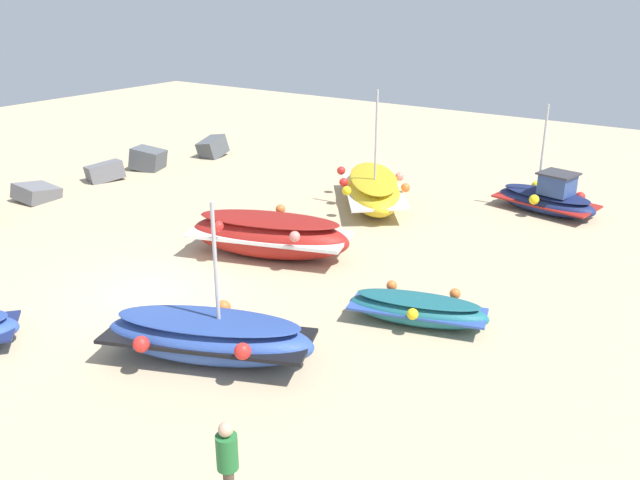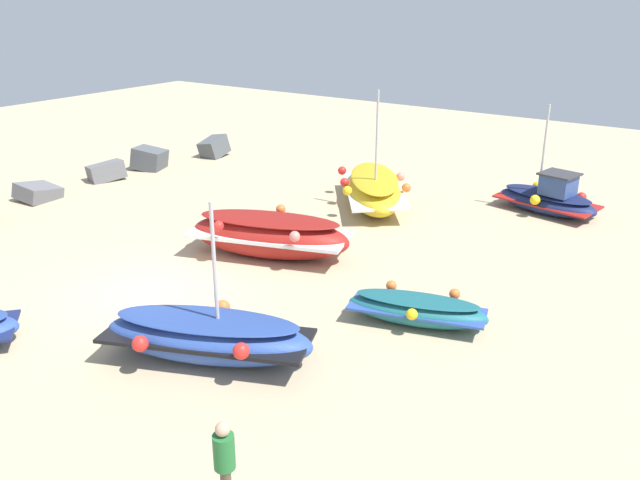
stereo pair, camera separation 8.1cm
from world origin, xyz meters
name	(u,v)px [view 2 (the right image)]	position (x,y,z in m)	size (l,w,h in m)	color
ground_plane	(148,292)	(0.00, 0.00, 0.00)	(58.94, 58.94, 0.00)	tan
fishing_boat_0	(417,309)	(2.40, -6.46, 0.36)	(2.01, 3.45, 0.73)	#1E6670
fishing_boat_1	(208,336)	(-1.50, -3.57, 0.53)	(3.26, 4.79, 3.53)	#2D4C9E
fishing_boat_3	(374,189)	(9.55, -1.10, 0.61)	(5.15, 4.50, 4.20)	gold
fishing_boat_4	(548,199)	(12.27, -6.47, 0.51)	(2.19, 3.78, 3.73)	navy
fishing_boat_5	(269,234)	(3.69, -1.05, 0.67)	(3.19, 5.08, 1.33)	maroon
person_walking	(225,462)	(-4.56, -6.87, 0.91)	(0.32, 0.32, 1.59)	brown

